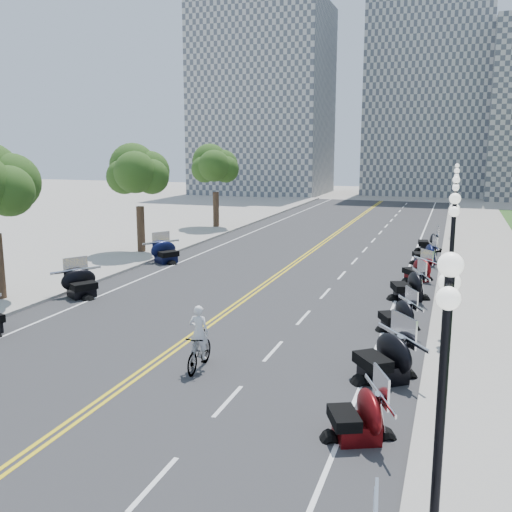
% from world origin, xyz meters
% --- Properties ---
extents(ground, '(160.00, 160.00, 0.00)m').
position_xyz_m(ground, '(0.00, 0.00, 0.00)').
color(ground, gray).
extents(road, '(16.00, 90.00, 0.01)m').
position_xyz_m(road, '(0.00, 10.00, 0.00)').
color(road, '#333335').
rests_on(road, ground).
extents(centerline_yellow_a, '(0.12, 90.00, 0.00)m').
position_xyz_m(centerline_yellow_a, '(-0.12, 10.00, 0.01)').
color(centerline_yellow_a, yellow).
rests_on(centerline_yellow_a, road).
extents(centerline_yellow_b, '(0.12, 90.00, 0.00)m').
position_xyz_m(centerline_yellow_b, '(0.12, 10.00, 0.01)').
color(centerline_yellow_b, yellow).
rests_on(centerline_yellow_b, road).
extents(edge_line_north, '(0.12, 90.00, 0.00)m').
position_xyz_m(edge_line_north, '(6.40, 10.00, 0.01)').
color(edge_line_north, white).
rests_on(edge_line_north, road).
extents(edge_line_south, '(0.12, 90.00, 0.00)m').
position_xyz_m(edge_line_south, '(-6.40, 10.00, 0.01)').
color(edge_line_south, white).
rests_on(edge_line_south, road).
extents(lane_dash_4, '(0.12, 2.00, 0.00)m').
position_xyz_m(lane_dash_4, '(3.20, -8.00, 0.01)').
color(lane_dash_4, white).
rests_on(lane_dash_4, road).
extents(lane_dash_5, '(0.12, 2.00, 0.00)m').
position_xyz_m(lane_dash_5, '(3.20, -4.00, 0.01)').
color(lane_dash_5, white).
rests_on(lane_dash_5, road).
extents(lane_dash_6, '(0.12, 2.00, 0.00)m').
position_xyz_m(lane_dash_6, '(3.20, 0.00, 0.01)').
color(lane_dash_6, white).
rests_on(lane_dash_6, road).
extents(lane_dash_7, '(0.12, 2.00, 0.00)m').
position_xyz_m(lane_dash_7, '(3.20, 4.00, 0.01)').
color(lane_dash_7, white).
rests_on(lane_dash_7, road).
extents(lane_dash_8, '(0.12, 2.00, 0.00)m').
position_xyz_m(lane_dash_8, '(3.20, 8.00, 0.01)').
color(lane_dash_8, white).
rests_on(lane_dash_8, road).
extents(lane_dash_9, '(0.12, 2.00, 0.00)m').
position_xyz_m(lane_dash_9, '(3.20, 12.00, 0.01)').
color(lane_dash_9, white).
rests_on(lane_dash_9, road).
extents(lane_dash_10, '(0.12, 2.00, 0.00)m').
position_xyz_m(lane_dash_10, '(3.20, 16.00, 0.01)').
color(lane_dash_10, white).
rests_on(lane_dash_10, road).
extents(lane_dash_11, '(0.12, 2.00, 0.00)m').
position_xyz_m(lane_dash_11, '(3.20, 20.00, 0.01)').
color(lane_dash_11, white).
rests_on(lane_dash_11, road).
extents(lane_dash_12, '(0.12, 2.00, 0.00)m').
position_xyz_m(lane_dash_12, '(3.20, 24.00, 0.01)').
color(lane_dash_12, white).
rests_on(lane_dash_12, road).
extents(lane_dash_13, '(0.12, 2.00, 0.00)m').
position_xyz_m(lane_dash_13, '(3.20, 28.00, 0.01)').
color(lane_dash_13, white).
rests_on(lane_dash_13, road).
extents(lane_dash_14, '(0.12, 2.00, 0.00)m').
position_xyz_m(lane_dash_14, '(3.20, 32.00, 0.01)').
color(lane_dash_14, white).
rests_on(lane_dash_14, road).
extents(lane_dash_15, '(0.12, 2.00, 0.00)m').
position_xyz_m(lane_dash_15, '(3.20, 36.00, 0.01)').
color(lane_dash_15, white).
rests_on(lane_dash_15, road).
extents(lane_dash_16, '(0.12, 2.00, 0.00)m').
position_xyz_m(lane_dash_16, '(3.20, 40.00, 0.01)').
color(lane_dash_16, white).
rests_on(lane_dash_16, road).
extents(lane_dash_17, '(0.12, 2.00, 0.00)m').
position_xyz_m(lane_dash_17, '(3.20, 44.00, 0.01)').
color(lane_dash_17, white).
rests_on(lane_dash_17, road).
extents(lane_dash_18, '(0.12, 2.00, 0.00)m').
position_xyz_m(lane_dash_18, '(3.20, 48.00, 0.01)').
color(lane_dash_18, white).
rests_on(lane_dash_18, road).
extents(lane_dash_19, '(0.12, 2.00, 0.00)m').
position_xyz_m(lane_dash_19, '(3.20, 52.00, 0.01)').
color(lane_dash_19, white).
rests_on(lane_dash_19, road).
extents(sidewalk_north, '(5.00, 90.00, 0.15)m').
position_xyz_m(sidewalk_north, '(10.50, 10.00, 0.07)').
color(sidewalk_north, '#9E9991').
rests_on(sidewalk_north, ground).
extents(sidewalk_south, '(5.00, 90.00, 0.15)m').
position_xyz_m(sidewalk_south, '(-10.50, 10.00, 0.07)').
color(sidewalk_south, '#9E9991').
rests_on(sidewalk_south, ground).
extents(distant_block_a, '(18.00, 14.00, 26.00)m').
position_xyz_m(distant_block_a, '(-18.00, 62.00, 13.00)').
color(distant_block_a, gray).
rests_on(distant_block_a, ground).
extents(distant_block_b, '(16.00, 12.00, 30.00)m').
position_xyz_m(distant_block_b, '(4.00, 68.00, 15.00)').
color(distant_block_b, gray).
rests_on(distant_block_b, ground).
extents(street_lamp_1, '(0.50, 1.20, 4.90)m').
position_xyz_m(street_lamp_1, '(8.60, -8.00, 2.60)').
color(street_lamp_1, black).
rests_on(street_lamp_1, sidewalk_north).
extents(street_lamp_2, '(0.50, 1.20, 4.90)m').
position_xyz_m(street_lamp_2, '(8.60, 4.00, 2.60)').
color(street_lamp_2, black).
rests_on(street_lamp_2, sidewalk_north).
extents(street_lamp_3, '(0.50, 1.20, 4.90)m').
position_xyz_m(street_lamp_3, '(8.60, 16.00, 2.60)').
color(street_lamp_3, black).
rests_on(street_lamp_3, sidewalk_north).
extents(street_lamp_4, '(0.50, 1.20, 4.90)m').
position_xyz_m(street_lamp_4, '(8.60, 28.00, 2.60)').
color(street_lamp_4, black).
rests_on(street_lamp_4, sidewalk_north).
extents(street_lamp_5, '(0.50, 1.20, 4.90)m').
position_xyz_m(street_lamp_5, '(8.60, 40.00, 2.60)').
color(street_lamp_5, black).
rests_on(street_lamp_5, sidewalk_north).
extents(tree_3, '(4.80, 4.80, 9.20)m').
position_xyz_m(tree_3, '(-10.00, 14.00, 4.75)').
color(tree_3, '#235619').
rests_on(tree_3, sidewalk_south).
extents(tree_4, '(4.80, 4.80, 9.20)m').
position_xyz_m(tree_4, '(-10.00, 26.00, 4.75)').
color(tree_4, '#235619').
rests_on(tree_4, sidewalk_south).
extents(motorcycle_n_4, '(2.53, 2.53, 1.33)m').
position_xyz_m(motorcycle_n_4, '(6.77, -4.85, 0.67)').
color(motorcycle_n_4, '#590A0C').
rests_on(motorcycle_n_4, road).
extents(motorcycle_n_5, '(3.11, 3.11, 1.55)m').
position_xyz_m(motorcycle_n_5, '(6.93, -1.21, 0.78)').
color(motorcycle_n_5, black).
rests_on(motorcycle_n_5, road).
extents(motorcycle_n_6, '(2.46, 2.46, 1.27)m').
position_xyz_m(motorcycle_n_6, '(6.86, 3.62, 0.63)').
color(motorcycle_n_6, black).
rests_on(motorcycle_n_6, road).
extents(motorcycle_n_7, '(2.65, 2.65, 1.44)m').
position_xyz_m(motorcycle_n_7, '(6.87, 8.17, 0.72)').
color(motorcycle_n_7, black).
rests_on(motorcycle_n_7, road).
extents(motorcycle_n_8, '(2.56, 2.56, 1.28)m').
position_xyz_m(motorcycle_n_8, '(7.02, 12.00, 0.64)').
color(motorcycle_n_8, '#590A0C').
rests_on(motorcycle_n_8, road).
extents(motorcycle_n_9, '(2.34, 2.34, 1.34)m').
position_xyz_m(motorcycle_n_9, '(7.14, 16.42, 0.67)').
color(motorcycle_n_9, black).
rests_on(motorcycle_n_9, road).
extents(motorcycle_n_10, '(2.14, 2.14, 1.36)m').
position_xyz_m(motorcycle_n_10, '(7.15, 20.79, 0.68)').
color(motorcycle_n_10, black).
rests_on(motorcycle_n_10, road).
extents(motorcycle_s_6, '(2.80, 2.80, 1.42)m').
position_xyz_m(motorcycle_s_6, '(-7.08, 3.78, 0.71)').
color(motorcycle_s_6, black).
rests_on(motorcycle_s_6, road).
extents(motorcycle_s_8, '(2.82, 2.82, 1.42)m').
position_xyz_m(motorcycle_s_8, '(-7.15, 11.92, 0.71)').
color(motorcycle_s_8, black).
rests_on(motorcycle_s_8, road).
extents(bicycle, '(0.67, 1.95, 1.15)m').
position_xyz_m(bicycle, '(1.54, -2.21, 0.58)').
color(bicycle, '#A51414').
rests_on(bicycle, road).
extents(cyclist_rider, '(0.61, 0.40, 1.67)m').
position_xyz_m(cyclist_rider, '(1.54, -2.21, 1.99)').
color(cyclist_rider, silver).
rests_on(cyclist_rider, bicycle).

